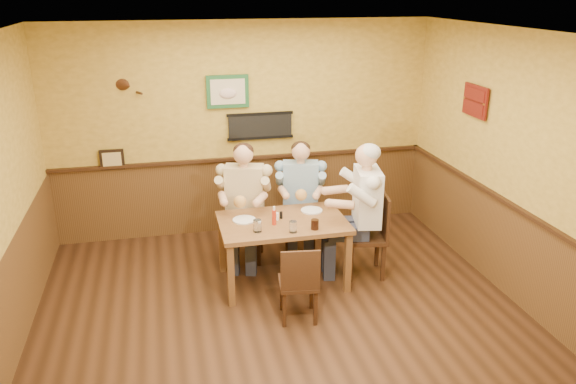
# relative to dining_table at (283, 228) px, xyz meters

# --- Properties ---
(room) EXTENTS (5.02, 5.03, 2.81)m
(room) POSITION_rel_dining_table_xyz_m (-0.03, -0.73, 1.03)
(room) COLOR black
(room) RESTS_ON ground
(dining_table) EXTENTS (1.40, 0.90, 0.75)m
(dining_table) POSITION_rel_dining_table_xyz_m (0.00, 0.00, 0.00)
(dining_table) COLOR brown
(dining_table) RESTS_ON ground
(chair_back_left) EXTENTS (0.53, 0.53, 0.93)m
(chair_back_left) POSITION_rel_dining_table_xyz_m (-0.32, 0.65, -0.19)
(chair_back_left) COLOR #3B2312
(chair_back_left) RESTS_ON ground
(chair_back_right) EXTENTS (0.50, 0.50, 0.89)m
(chair_back_right) POSITION_rel_dining_table_xyz_m (0.40, 0.79, -0.21)
(chair_back_right) COLOR #3B2312
(chair_back_right) RESTS_ON ground
(chair_right_end) EXTENTS (0.53, 0.53, 0.99)m
(chair_right_end) POSITION_rel_dining_table_xyz_m (0.97, -0.04, -0.16)
(chair_right_end) COLOR #3B2312
(chair_right_end) RESTS_ON ground
(chair_near_side) EXTENTS (0.43, 0.43, 0.83)m
(chair_near_side) POSITION_rel_dining_table_xyz_m (-0.01, -0.77, -0.24)
(chair_near_side) COLOR #3B2312
(chair_near_side) RESTS_ON ground
(diner_tan_shirt) EXTENTS (0.75, 0.75, 1.33)m
(diner_tan_shirt) POSITION_rel_dining_table_xyz_m (-0.32, 0.65, 0.01)
(diner_tan_shirt) COLOR beige
(diner_tan_shirt) RESTS_ON ground
(diner_blue_polo) EXTENTS (0.71, 0.71, 1.27)m
(diner_blue_polo) POSITION_rel_dining_table_xyz_m (0.40, 0.79, -0.02)
(diner_blue_polo) COLOR #80A2C0
(diner_blue_polo) RESTS_ON ground
(diner_white_elder) EXTENTS (0.76, 0.76, 1.41)m
(diner_white_elder) POSITION_rel_dining_table_xyz_m (0.97, -0.04, 0.05)
(diner_white_elder) COLOR white
(diner_white_elder) RESTS_ON ground
(water_glass_left) EXTENTS (0.12, 0.12, 0.13)m
(water_glass_left) POSITION_rel_dining_table_xyz_m (-0.32, -0.23, 0.16)
(water_glass_left) COLOR silver
(water_glass_left) RESTS_ON dining_table
(water_glass_mid) EXTENTS (0.11, 0.11, 0.12)m
(water_glass_mid) POSITION_rel_dining_table_xyz_m (0.04, -0.33, 0.15)
(water_glass_mid) COLOR white
(water_glass_mid) RESTS_ON dining_table
(cola_tumbler) EXTENTS (0.10, 0.10, 0.11)m
(cola_tumbler) POSITION_rel_dining_table_xyz_m (0.28, -0.30, 0.15)
(cola_tumbler) COLOR black
(cola_tumbler) RESTS_ON dining_table
(hot_sauce_bottle) EXTENTS (0.06, 0.06, 0.19)m
(hot_sauce_bottle) POSITION_rel_dining_table_xyz_m (-0.11, -0.09, 0.19)
(hot_sauce_bottle) COLOR red
(hot_sauce_bottle) RESTS_ON dining_table
(salt_shaker) EXTENTS (0.04, 0.04, 0.08)m
(salt_shaker) POSITION_rel_dining_table_xyz_m (-0.05, 0.03, 0.13)
(salt_shaker) COLOR white
(salt_shaker) RESTS_ON dining_table
(pepper_shaker) EXTENTS (0.03, 0.03, 0.08)m
(pepper_shaker) POSITION_rel_dining_table_xyz_m (-0.00, 0.06, 0.13)
(pepper_shaker) COLOR black
(pepper_shaker) RESTS_ON dining_table
(plate_far_left) EXTENTS (0.27, 0.27, 0.02)m
(plate_far_left) POSITION_rel_dining_table_xyz_m (-0.41, 0.10, 0.10)
(plate_far_left) COLOR white
(plate_far_left) RESTS_ON dining_table
(plate_far_right) EXTENTS (0.30, 0.30, 0.02)m
(plate_far_right) POSITION_rel_dining_table_xyz_m (0.39, 0.20, 0.10)
(plate_far_right) COLOR silver
(plate_far_right) RESTS_ON dining_table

